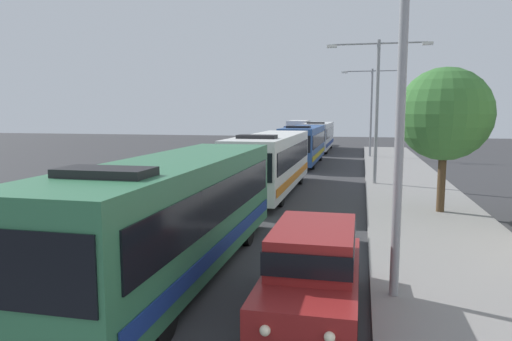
% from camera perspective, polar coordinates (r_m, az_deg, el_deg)
% --- Properties ---
extents(bus_lead, '(2.58, 11.26, 3.21)m').
position_cam_1_polar(bus_lead, '(12.26, -9.65, -4.93)').
color(bus_lead, '#33724C').
rests_on(bus_lead, ground_plane).
extents(bus_second_in_line, '(2.58, 11.63, 3.21)m').
position_cam_1_polar(bus_second_in_line, '(24.59, 1.88, 1.20)').
color(bus_second_in_line, silver).
rests_on(bus_second_in_line, ground_plane).
extents(bus_middle, '(2.58, 11.22, 3.21)m').
position_cam_1_polar(bus_middle, '(38.39, 5.82, 3.30)').
color(bus_middle, '#284C8C').
rests_on(bus_middle, ground_plane).
extents(bus_fourth_in_line, '(2.58, 11.91, 3.21)m').
position_cam_1_polar(bus_fourth_in_line, '(51.93, 7.65, 4.27)').
color(bus_fourth_in_line, silver).
rests_on(bus_fourth_in_line, ground_plane).
extents(white_suv, '(1.86, 4.89, 1.90)m').
position_cam_1_polar(white_suv, '(9.92, 6.98, -11.72)').
color(white_suv, maroon).
rests_on(white_suv, ground_plane).
extents(box_truck_oncoming, '(2.35, 7.79, 3.15)m').
position_cam_1_polar(box_truck_oncoming, '(59.60, 5.11, 4.68)').
color(box_truck_oncoming, navy).
rests_on(box_truck_oncoming, ground_plane).
extents(streetlamp_near, '(5.41, 0.28, 8.96)m').
position_cam_1_polar(streetlamp_near, '(10.63, 17.47, 13.92)').
color(streetlamp_near, gray).
rests_on(streetlamp_near, sidewalk).
extents(streetlamp_mid, '(5.73, 0.28, 8.08)m').
position_cam_1_polar(streetlamp_mid, '(27.59, 14.55, 8.72)').
color(streetlamp_mid, gray).
rests_on(streetlamp_mid, sidewalk).
extents(streetlamp_far, '(5.52, 0.28, 8.00)m').
position_cam_1_polar(streetlamp_far, '(44.62, 13.88, 7.97)').
color(streetlamp_far, gray).
rests_on(streetlamp_far, sidewalk).
extents(roadside_tree, '(3.76, 3.76, 5.88)m').
position_cam_1_polar(roadside_tree, '(20.44, 22.01, 6.36)').
color(roadside_tree, '#4C3823').
rests_on(roadside_tree, sidewalk).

